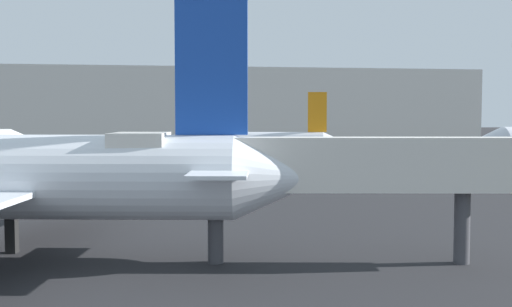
# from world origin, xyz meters

# --- Properties ---
(airplane_far_left) EXTENTS (25.21, 23.84, 9.68)m
(airplane_far_left) POSITION_xyz_m (8.35, 73.34, 3.01)
(airplane_far_left) COLOR silver
(airplane_far_left) RESTS_ON ground_plane
(jet_bridge) EXTENTS (18.00, 5.08, 5.84)m
(jet_bridge) POSITION_xyz_m (1.44, 16.00, 4.33)
(jet_bridge) COLOR silver
(jet_bridge) RESTS_ON ground_plane
(terminal_building) EXTENTS (94.90, 23.99, 15.90)m
(terminal_building) POSITION_xyz_m (14.02, 122.04, 7.95)
(terminal_building) COLOR #B7B7B2
(terminal_building) RESTS_ON ground_plane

